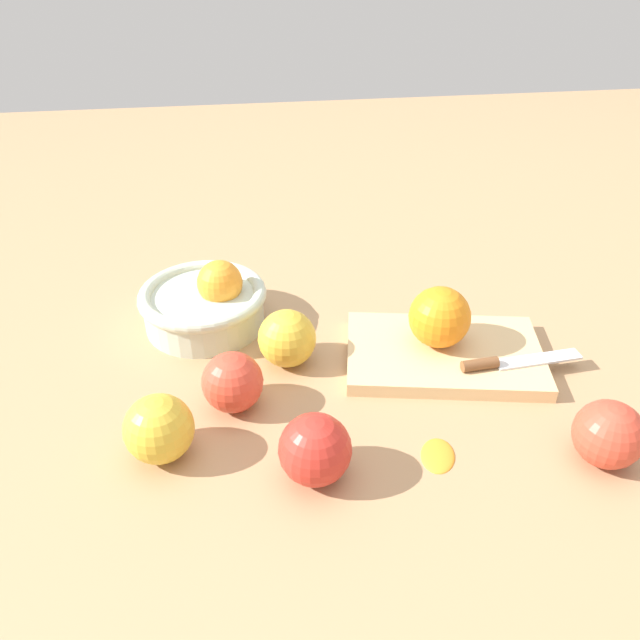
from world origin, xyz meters
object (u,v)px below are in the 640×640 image
at_px(apple_front_left_2, 159,429).
at_px(orange_on_board, 440,317).
at_px(knife, 505,362).
at_px(bowl, 206,302).
at_px(cutting_board, 443,352).
at_px(apple_front_left, 315,449).
at_px(apple_front_right, 608,434).
at_px(apple_mid_left, 287,338).
at_px(apple_front_left_3, 233,382).

bearing_deg(apple_front_left_2, orange_on_board, 21.52).
height_order(knife, apple_front_left_2, apple_front_left_2).
relative_size(bowl, cutting_board, 0.70).
distance_m(apple_front_left, apple_front_right, 0.30).
distance_m(cutting_board, apple_front_right, 0.22).
distance_m(apple_front_left_2, apple_front_right, 0.46).
relative_size(apple_front_left, apple_front_right, 1.03).
height_order(knife, apple_front_left, apple_front_left).
bearing_deg(apple_mid_left, bowl, 135.28).
height_order(bowl, orange_on_board, orange_on_board).
distance_m(apple_mid_left, apple_front_left_3, 0.10).
height_order(orange_on_board, apple_front_left, orange_on_board).
xyz_separation_m(knife, apple_front_left, (-0.25, -0.13, 0.01)).
distance_m(bowl, apple_front_left, 0.31).
relative_size(cutting_board, apple_mid_left, 3.36).
bearing_deg(orange_on_board, apple_front_right, -59.20).
bearing_deg(cutting_board, orange_on_board, 123.47).
height_order(orange_on_board, apple_front_left_3, orange_on_board).
bearing_deg(orange_on_board, apple_front_left_2, -158.48).
distance_m(orange_on_board, apple_front_left, 0.26).
bearing_deg(knife, bowl, 155.27).
relative_size(orange_on_board, apple_mid_left, 1.07).
bearing_deg(apple_front_left_2, knife, 10.59).
bearing_deg(apple_mid_left, apple_front_left, -87.00).
relative_size(orange_on_board, apple_front_left, 1.04).
distance_m(bowl, knife, 0.40).
bearing_deg(cutting_board, apple_front_right, -59.35).
bearing_deg(bowl, orange_on_board, -20.51).
distance_m(apple_mid_left, apple_front_right, 0.38).
bearing_deg(bowl, cutting_board, -21.76).
xyz_separation_m(apple_front_left_2, apple_front_left_3, (0.08, 0.07, -0.00)).
bearing_deg(apple_front_right, knife, 109.60).
relative_size(apple_mid_left, apple_front_right, 1.01).
xyz_separation_m(apple_front_left_2, apple_front_right, (0.46, -0.07, -0.00)).
bearing_deg(knife, orange_on_board, 140.36).
xyz_separation_m(bowl, apple_front_left_3, (0.03, -0.17, 0.00)).
relative_size(apple_mid_left, apple_front_left_2, 0.99).
bearing_deg(apple_front_left_3, apple_front_left_2, -138.98).
relative_size(cutting_board, apple_front_right, 3.40).
relative_size(apple_mid_left, apple_front_left_3, 1.03).
distance_m(orange_on_board, apple_front_left_2, 0.36).
relative_size(orange_on_board, apple_front_right, 1.08).
bearing_deg(bowl, apple_front_left, -69.16).
relative_size(knife, apple_mid_left, 2.15).
bearing_deg(apple_front_left, bowl, 110.84).
xyz_separation_m(bowl, apple_front_left_2, (-0.04, -0.24, 0.00)).
bearing_deg(cutting_board, apple_mid_left, 174.59).
distance_m(knife, apple_front_left, 0.28).
bearing_deg(apple_front_left_3, knife, 1.52).
bearing_deg(knife, apple_front_left, -153.00).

